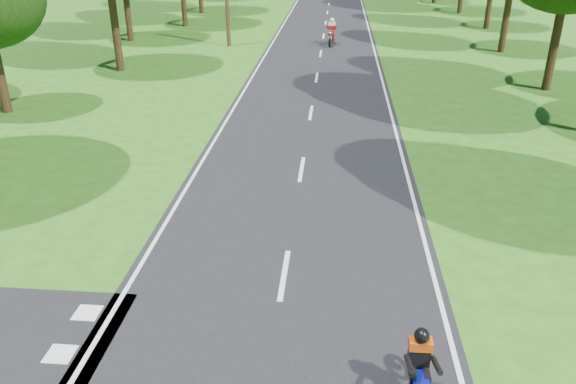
{
  "coord_description": "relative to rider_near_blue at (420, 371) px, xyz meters",
  "views": [
    {
      "loc": [
        0.99,
        -8.41,
        7.01
      ],
      "look_at": [
        -0.09,
        4.0,
        1.1
      ],
      "focal_mm": 35.0,
      "sensor_mm": 36.0,
      "label": 1
    }
  ],
  "objects": [
    {
      "name": "main_road",
      "position": [
        -2.47,
        51.53,
        -0.69
      ],
      "size": [
        7.0,
        140.0,
        0.02
      ],
      "primitive_type": "cube",
      "color": "black",
      "rests_on": "ground"
    },
    {
      "name": "ground",
      "position": [
        -2.47,
        1.53,
        -0.7
      ],
      "size": [
        160.0,
        160.0,
        0.0
      ],
      "primitive_type": "plane",
      "color": "#2B5413",
      "rests_on": "ground"
    },
    {
      "name": "road_markings",
      "position": [
        -2.6,
        49.66,
        -0.68
      ],
      "size": [
        7.4,
        140.0,
        0.01
      ],
      "color": "silver",
      "rests_on": "main_road"
    },
    {
      "name": "rider_near_blue",
      "position": [
        0.0,
        0.0,
        0.0
      ],
      "size": [
        0.56,
        1.65,
        1.37
      ],
      "primitive_type": null,
      "rotation": [
        0.0,
        0.0,
        0.01
      ],
      "color": "navy",
      "rests_on": "main_road"
    },
    {
      "name": "rider_far_red",
      "position": [
        -1.89,
        30.34,
        0.15
      ],
      "size": [
        0.82,
        2.05,
        1.67
      ],
      "primitive_type": null,
      "rotation": [
        0.0,
        0.0,
        -0.08
      ],
      "color": "#A40C1D",
      "rests_on": "main_road"
    }
  ]
}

